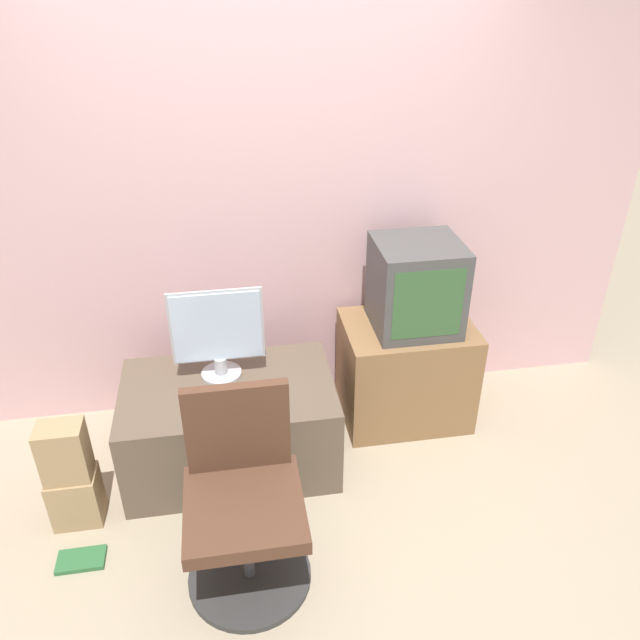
{
  "coord_description": "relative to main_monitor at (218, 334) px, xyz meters",
  "views": [
    {
      "loc": [
        -0.27,
        -1.98,
        2.49
      ],
      "look_at": [
        0.21,
        0.9,
        0.77
      ],
      "focal_mm": 35.0,
      "sensor_mm": 36.0,
      "label": 1
    }
  ],
  "objects": [
    {
      "name": "ground_plane",
      "position": [
        0.35,
        -0.83,
        -0.78
      ],
      "size": [
        12.0,
        12.0,
        0.0
      ],
      "primitive_type": "plane",
      "color": "tan"
    },
    {
      "name": "wall_back",
      "position": [
        0.35,
        0.5,
        0.52
      ],
      "size": [
        4.4,
        0.05,
        2.6
      ],
      "color": "beige",
      "rests_on": "ground_plane"
    },
    {
      "name": "desk",
      "position": [
        0.02,
        -0.11,
        -0.52
      ],
      "size": [
        1.13,
        0.7,
        0.52
      ],
      "color": "brown",
      "rests_on": "ground_plane"
    },
    {
      "name": "side_stand",
      "position": [
        1.09,
        0.15,
        -0.46
      ],
      "size": [
        0.75,
        0.55,
        0.64
      ],
      "color": "olive",
      "rests_on": "ground_plane"
    },
    {
      "name": "main_monitor",
      "position": [
        0.0,
        0.0,
        0.0
      ],
      "size": [
        0.48,
        0.22,
        0.51
      ],
      "color": "#B2B2B7",
      "rests_on": "desk"
    },
    {
      "name": "keyboard",
      "position": [
        -0.01,
        -0.21,
        -0.25
      ],
      "size": [
        0.34,
        0.1,
        0.01
      ],
      "color": "white",
      "rests_on": "desk"
    },
    {
      "name": "mouse",
      "position": [
        0.21,
        -0.2,
        -0.24
      ],
      "size": [
        0.06,
        0.04,
        0.04
      ],
      "color": "black",
      "rests_on": "desk"
    },
    {
      "name": "crt_tv",
      "position": [
        1.11,
        0.14,
        0.12
      ],
      "size": [
        0.47,
        0.45,
        0.51
      ],
      "color": "#474747",
      "rests_on": "side_stand"
    },
    {
      "name": "office_chair",
      "position": [
        0.06,
        -0.84,
        -0.37
      ],
      "size": [
        0.56,
        0.56,
        0.93
      ],
      "color": "#333333",
      "rests_on": "ground_plane"
    },
    {
      "name": "cardboard_box_lower",
      "position": [
        -0.76,
        -0.4,
        -0.63
      ],
      "size": [
        0.24,
        0.18,
        0.29
      ],
      "color": "#A3845B",
      "rests_on": "ground_plane"
    },
    {
      "name": "cardboard_box_upper",
      "position": [
        -0.76,
        -0.4,
        -0.34
      ],
      "size": [
        0.22,
        0.16,
        0.3
      ],
      "color": "#A3845B",
      "rests_on": "cardboard_box_lower"
    },
    {
      "name": "book",
      "position": [
        -0.72,
        -0.68,
        -0.77
      ],
      "size": [
        0.22,
        0.13,
        0.02
      ],
      "color": "#2D6638",
      "rests_on": "ground_plane"
    }
  ]
}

